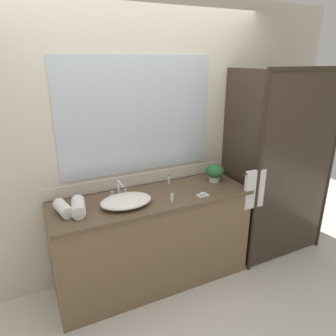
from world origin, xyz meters
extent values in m
plane|color=silver|center=(0.00, 0.00, 0.00)|extent=(8.00, 8.00, 0.00)
cube|color=beige|center=(0.00, 0.34, 1.30)|extent=(4.40, 0.05, 2.60)
cube|color=beige|center=(0.00, 0.32, 0.96)|extent=(1.80, 0.01, 0.11)
cube|color=silver|center=(0.00, 0.31, 1.57)|extent=(1.45, 0.01, 1.05)
cube|color=brown|center=(0.00, 0.01, 0.43)|extent=(1.80, 0.56, 0.87)
cube|color=brown|center=(0.00, 0.00, 0.89)|extent=(1.80, 0.58, 0.03)
cylinder|color=#2D2319|center=(1.95, -0.27, 1.00)|extent=(0.04, 0.04, 2.00)
cylinder|color=#2D2319|center=(0.95, -0.27, 1.00)|extent=(0.04, 0.04, 2.00)
cube|color=#2D2319|center=(1.45, -0.27, 1.98)|extent=(1.00, 0.04, 0.04)
cube|color=#382B21|center=(1.45, -0.27, 1.00)|extent=(0.96, 0.01, 1.96)
cube|color=#382B21|center=(0.95, 0.02, 1.00)|extent=(0.01, 0.57, 1.96)
cylinder|color=#2D2319|center=(0.93, -0.26, 1.07)|extent=(0.32, 0.02, 0.02)
cube|color=white|center=(0.93, -0.26, 0.90)|extent=(0.22, 0.04, 0.38)
ellipsoid|color=white|center=(-0.27, -0.06, 0.94)|extent=(0.44, 0.31, 0.08)
cube|color=silver|center=(-0.27, 0.15, 0.91)|extent=(0.17, 0.04, 0.02)
cylinder|color=silver|center=(-0.27, 0.15, 0.98)|extent=(0.02, 0.02, 0.13)
cylinder|color=silver|center=(-0.27, 0.08, 1.05)|extent=(0.02, 0.14, 0.02)
cylinder|color=silver|center=(-0.33, 0.15, 0.94)|extent=(0.02, 0.02, 0.04)
cylinder|color=silver|center=(-0.21, 0.15, 0.94)|extent=(0.02, 0.02, 0.04)
cylinder|color=beige|center=(0.70, 0.07, 0.93)|extent=(0.10, 0.10, 0.05)
ellipsoid|color=#27642F|center=(0.70, 0.07, 1.01)|extent=(0.18, 0.18, 0.14)
cube|color=silver|center=(0.41, -0.18, 0.91)|extent=(0.10, 0.07, 0.01)
ellipsoid|color=silver|center=(0.41, -0.18, 0.92)|extent=(0.07, 0.04, 0.02)
cylinder|color=silver|center=(0.27, 0.22, 0.94)|extent=(0.02, 0.02, 0.08)
cylinder|color=#9E895B|center=(0.27, 0.22, 0.99)|extent=(0.02, 0.02, 0.01)
cylinder|color=white|center=(0.11, -0.17, 0.94)|extent=(0.03, 0.03, 0.09)
cylinder|color=#2D6638|center=(0.11, -0.17, 0.99)|extent=(0.02, 0.02, 0.01)
cylinder|color=white|center=(0.81, 0.20, 0.94)|extent=(0.03, 0.03, 0.08)
cylinder|color=black|center=(0.81, 0.20, 0.98)|extent=(0.03, 0.03, 0.01)
cylinder|color=white|center=(-0.76, 0.01, 0.95)|extent=(0.14, 0.24, 0.10)
cylinder|color=white|center=(-0.65, -0.02, 0.95)|extent=(0.14, 0.26, 0.11)
camera|label=1|loc=(-0.96, -2.30, 2.06)|focal=32.85mm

